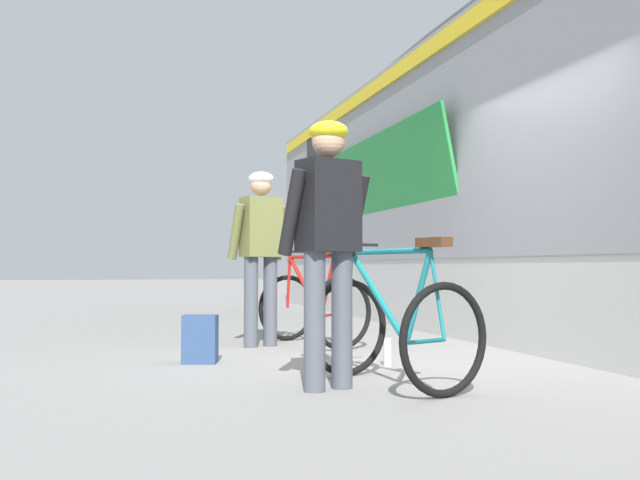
{
  "coord_description": "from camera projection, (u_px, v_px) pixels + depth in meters",
  "views": [
    {
      "loc": [
        -2.24,
        -5.52,
        0.8
      ],
      "look_at": [
        -0.45,
        0.83,
        1.05
      ],
      "focal_mm": 39.84,
      "sensor_mm": 36.0,
      "label": 1
    }
  ],
  "objects": [
    {
      "name": "cyclist_near_in_dark",
      "position": [
        328.0,
        228.0,
        4.65
      ],
      "size": [
        0.66,
        0.45,
        1.76
      ],
      "color": "#4C515B",
      "rests_on": "ground"
    },
    {
      "name": "backpack_on_platform",
      "position": [
        200.0,
        339.0,
        5.88
      ],
      "size": [
        0.32,
        0.25,
        0.4
      ],
      "primitive_type": "cube",
      "rotation": [
        0.0,
        0.0,
        -0.29
      ],
      "color": "navy",
      "rests_on": "ground"
    },
    {
      "name": "bicycle_near_teal",
      "position": [
        392.0,
        326.0,
        4.77
      ],
      "size": [
        1.0,
        1.24,
        0.99
      ],
      "color": "black",
      "rests_on": "ground"
    },
    {
      "name": "train_car",
      "position": [
        560.0,
        170.0,
        8.5
      ],
      "size": [
        3.2,
        16.21,
        3.88
      ],
      "color": "gray",
      "rests_on": "ground"
    },
    {
      "name": "water_bottle_near_the_bikes",
      "position": [
        387.0,
        352.0,
        5.73
      ],
      "size": [
        0.06,
        0.06,
        0.22
      ],
      "primitive_type": "cylinder",
      "color": "silver",
      "rests_on": "ground"
    },
    {
      "name": "ground_plane",
      "position": [
        399.0,
        363.0,
        5.89
      ],
      "size": [
        80.0,
        80.0,
        0.0
      ],
      "primitive_type": "plane",
      "color": "gray"
    },
    {
      "name": "water_bottle_by_the_backpack",
      "position": [
        197.0,
        350.0,
        5.96
      ],
      "size": [
        0.07,
        0.07,
        0.21
      ],
      "primitive_type": "cylinder",
      "color": "red",
      "rests_on": "ground"
    },
    {
      "name": "bicycle_far_red",
      "position": [
        313.0,
        306.0,
        7.26
      ],
      "size": [
        1.0,
        1.23,
        0.99
      ],
      "color": "black",
      "rests_on": "ground"
    },
    {
      "name": "cyclist_far_in_olive",
      "position": [
        261.0,
        242.0,
        7.15
      ],
      "size": [
        0.66,
        0.43,
        1.76
      ],
      "color": "#4C515B",
      "rests_on": "ground"
    }
  ]
}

